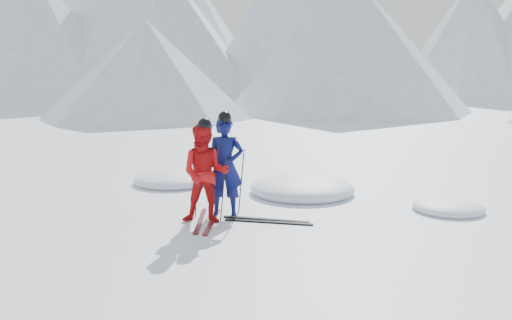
% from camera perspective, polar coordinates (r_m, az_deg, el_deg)
% --- Properties ---
extents(ground, '(160.00, 160.00, 0.00)m').
position_cam_1_polar(ground, '(10.13, 10.06, -7.20)').
color(ground, white).
rests_on(ground, ground).
extents(mountain_range, '(106.15, 62.94, 15.53)m').
position_cam_1_polar(mountain_range, '(45.30, 24.01, 13.85)').
color(mountain_range, '#B2BCD1').
rests_on(mountain_range, ground).
extents(skier_blue, '(0.82, 0.66, 1.97)m').
position_cam_1_polar(skier_blue, '(10.70, -3.27, -0.69)').
color(skier_blue, '#0D124F').
rests_on(skier_blue, ground).
extents(skier_red, '(1.08, 0.94, 1.89)m').
position_cam_1_polar(skier_red, '(10.25, -5.36, -1.45)').
color(skier_red, red).
rests_on(skier_red, ground).
extents(pole_blue_left, '(0.13, 0.09, 1.31)m').
position_cam_1_polar(pole_blue_left, '(11.01, -4.43, -2.15)').
color(pole_blue_left, black).
rests_on(pole_blue_left, ground).
extents(pole_blue_right, '(0.13, 0.08, 1.31)m').
position_cam_1_polar(pole_blue_right, '(10.92, -1.55, -2.23)').
color(pole_blue_right, black).
rests_on(pole_blue_right, ground).
extents(pole_red_left, '(0.12, 0.10, 1.26)m').
position_cam_1_polar(pole_red_left, '(10.65, -6.29, -2.75)').
color(pole_red_left, black).
rests_on(pole_red_left, ground).
extents(pole_red_right, '(0.12, 0.09, 1.26)m').
position_cam_1_polar(pole_red_right, '(10.34, -3.47, -3.10)').
color(pole_red_right, black).
rests_on(pole_red_right, ground).
extents(ski_worn_left, '(0.60, 1.65, 0.03)m').
position_cam_1_polar(ski_worn_left, '(10.51, -5.88, -6.37)').
color(ski_worn_left, black).
rests_on(ski_worn_left, ground).
extents(ski_worn_right, '(0.49, 1.67, 0.03)m').
position_cam_1_polar(ski_worn_right, '(10.42, -4.66, -6.50)').
color(ski_worn_right, black).
rests_on(ski_worn_right, ground).
extents(ski_loose_a, '(1.70, 0.20, 0.03)m').
position_cam_1_polar(ski_loose_a, '(10.54, 1.06, -6.28)').
color(ski_loose_a, black).
rests_on(ski_loose_a, ground).
extents(ski_loose_b, '(1.70, 0.26, 0.03)m').
position_cam_1_polar(ski_loose_b, '(10.38, 1.35, -6.54)').
color(ski_loose_b, black).
rests_on(ski_loose_b, ground).
extents(snow_lumps, '(10.38, 4.71, 0.54)m').
position_cam_1_polar(snow_lumps, '(12.58, 3.69, -3.69)').
color(snow_lumps, white).
rests_on(snow_lumps, ground).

